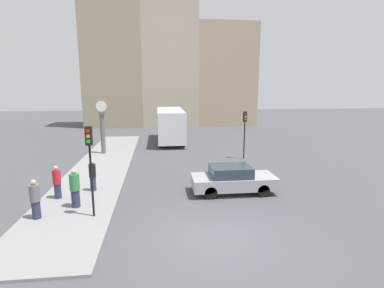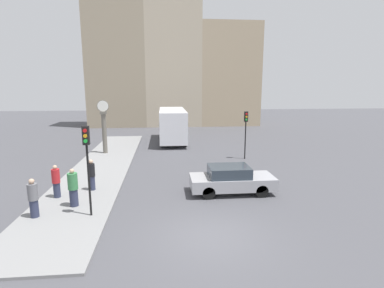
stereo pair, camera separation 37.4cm
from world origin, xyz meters
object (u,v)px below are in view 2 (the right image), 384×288
(bus_distant, at_px, (172,124))
(traffic_light_far, at_px, (246,125))
(sedan_car, at_px, (231,179))
(traffic_light_near, at_px, (87,152))
(pedestrian_green_hoodie, at_px, (73,188))
(pedestrian_red_top, at_px, (56,181))
(pedestrian_grey_jacket, at_px, (33,198))
(street_clock, at_px, (104,128))
(pedestrian_black_jacket, at_px, (92,175))

(bus_distant, bearing_deg, traffic_light_far, -55.50)
(sedan_car, height_order, bus_distant, bus_distant)
(traffic_light_near, bearing_deg, bus_distant, 77.04)
(bus_distant, xyz_separation_m, pedestrian_green_hoodie, (-4.97, -16.17, -0.84))
(pedestrian_red_top, bearing_deg, pedestrian_grey_jacket, -93.75)
(traffic_light_far, relative_size, pedestrian_green_hoodie, 2.06)
(sedan_car, distance_m, traffic_light_far, 7.91)
(bus_distant, bearing_deg, street_clock, -138.34)
(traffic_light_far, bearing_deg, pedestrian_grey_jacket, -140.41)
(bus_distant, xyz_separation_m, pedestrian_black_jacket, (-4.64, -14.04, -0.89))
(sedan_car, xyz_separation_m, street_clock, (-8.22, 9.86, 1.43))
(street_clock, xyz_separation_m, pedestrian_grey_jacket, (-0.63, -12.20, -1.23))
(traffic_light_near, relative_size, street_clock, 0.89)
(pedestrian_black_jacket, bearing_deg, pedestrian_grey_jacket, -117.10)
(bus_distant, xyz_separation_m, traffic_light_far, (5.28, -7.68, 0.79))
(traffic_light_near, distance_m, street_clock, 12.38)
(sedan_car, xyz_separation_m, pedestrian_red_top, (-8.70, -0.09, 0.19))
(sedan_car, bearing_deg, pedestrian_green_hoodie, -170.26)
(traffic_light_far, xyz_separation_m, pedestrian_red_top, (-11.40, -7.29, -1.69))
(traffic_light_far, height_order, pedestrian_green_hoodie, traffic_light_far)
(street_clock, bearing_deg, pedestrian_red_top, -92.75)
(bus_distant, relative_size, pedestrian_black_jacket, 4.90)
(bus_distant, xyz_separation_m, traffic_light_near, (-3.97, -17.27, 1.02))
(sedan_car, height_order, pedestrian_red_top, pedestrian_red_top)
(pedestrian_grey_jacket, bearing_deg, traffic_light_far, 39.59)
(street_clock, bearing_deg, pedestrian_grey_jacket, -92.94)
(bus_distant, bearing_deg, pedestrian_red_top, -112.24)
(traffic_light_near, distance_m, pedestrian_red_top, 3.69)
(sedan_car, relative_size, traffic_light_far, 1.19)
(street_clock, bearing_deg, bus_distant, 41.66)
(pedestrian_grey_jacket, height_order, pedestrian_green_hoodie, pedestrian_green_hoodie)
(street_clock, height_order, pedestrian_green_hoodie, street_clock)
(street_clock, relative_size, pedestrian_black_jacket, 2.61)
(sedan_car, xyz_separation_m, bus_distant, (-2.58, 14.88, 1.09))
(traffic_light_far, relative_size, street_clock, 0.85)
(pedestrian_red_top, bearing_deg, bus_distant, 67.76)
(traffic_light_far, distance_m, pedestrian_black_jacket, 11.90)
(pedestrian_green_hoodie, bearing_deg, pedestrian_grey_jacket, -141.03)
(bus_distant, height_order, pedestrian_black_jacket, bus_distant)
(traffic_light_near, bearing_deg, pedestrian_red_top, 132.94)
(traffic_light_near, xyz_separation_m, pedestrian_green_hoodie, (-1.00, 1.10, -1.86))
(pedestrian_black_jacket, relative_size, pedestrian_green_hoodie, 0.93)
(sedan_car, xyz_separation_m, pedestrian_grey_jacket, (-8.85, -2.35, 0.20))
(traffic_light_far, height_order, pedestrian_grey_jacket, traffic_light_far)
(traffic_light_far, height_order, pedestrian_red_top, traffic_light_far)
(traffic_light_far, bearing_deg, bus_distant, 124.50)
(street_clock, bearing_deg, traffic_light_far, -13.68)
(pedestrian_red_top, bearing_deg, pedestrian_green_hoodie, -46.46)
(bus_distant, distance_m, pedestrian_black_jacket, 14.82)
(traffic_light_near, relative_size, pedestrian_green_hoodie, 2.17)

